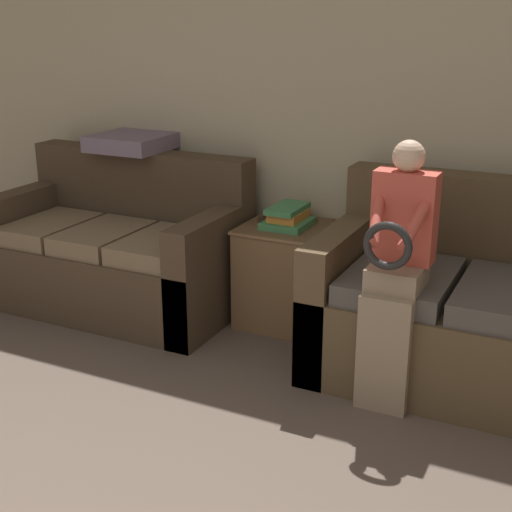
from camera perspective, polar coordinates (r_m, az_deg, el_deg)
The scene contains 6 objects.
wall_back at distance 4.31m, azimuth 6.91°, elevation 11.65°, with size 7.10×0.06×2.55m.
couch_side at distance 4.66m, azimuth -10.89°, elevation 0.20°, with size 1.59×0.86×0.96m.
child_left_seated at distance 3.38m, azimuth 11.18°, elevation -0.76°, with size 0.30×0.37×1.26m.
side_shelf at distance 4.31m, azimuth 2.51°, elevation -1.38°, with size 0.52×0.54×0.61m.
book_stack at distance 4.20m, azimuth 2.56°, elevation 3.13°, with size 0.25×0.32×0.12m.
throw_pillow at distance 4.75m, azimuth -9.87°, elevation 8.98°, with size 0.47×0.47×0.10m.
Camera 1 is at (1.41, -0.82, 1.80)m, focal length 50.00 mm.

